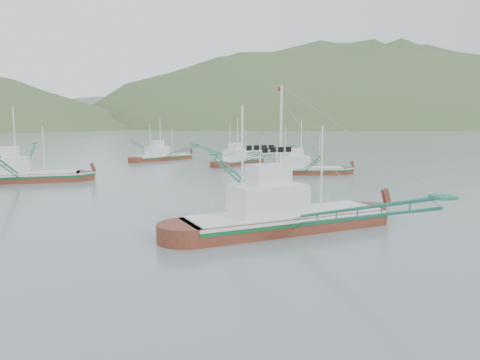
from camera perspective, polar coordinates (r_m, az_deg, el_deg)
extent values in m
plane|color=slate|center=(40.37, 2.03, -5.61)|extent=(1200.00, 1200.00, 0.00)
cube|color=#5D2413|center=(39.12, 5.62, -5.73)|extent=(17.79, 7.96, 2.30)
cube|color=silver|center=(38.90, 5.64, -4.34)|extent=(17.48, 7.98, 0.25)
cube|color=#0C5629|center=(38.96, 5.63, -4.75)|extent=(17.48, 8.00, 0.25)
cube|color=silver|center=(38.86, 5.64, -4.00)|extent=(16.90, 7.56, 0.14)
cube|color=silver|center=(37.79, 3.43, -2.45)|extent=(6.36, 4.75, 2.53)
cube|color=silver|center=(37.48, 3.45, 0.66)|extent=(3.43, 3.07, 1.61)
cylinder|color=white|center=(37.86, 5.00, 3.51)|extent=(0.18, 0.18, 10.33)
cylinder|color=white|center=(36.32, 0.28, 2.14)|extent=(0.16, 0.16, 8.78)
cylinder|color=white|center=(40.17, 9.93, 1.44)|extent=(0.14, 0.14, 7.23)
cube|color=#5D2413|center=(92.80, -0.13, 2.04)|extent=(12.17, 11.71, 1.78)
cube|color=silver|center=(92.73, -0.13, 2.51)|extent=(12.02, 11.58, 0.20)
cube|color=#0C5629|center=(92.75, -0.13, 2.37)|extent=(12.03, 11.59, 0.20)
cube|color=silver|center=(92.71, -0.13, 2.62)|extent=(11.56, 11.12, 0.11)
cube|color=silver|center=(91.53, -0.59, 3.14)|extent=(5.19, 5.11, 1.96)
cube|color=silver|center=(91.41, -0.60, 4.14)|extent=(3.02, 3.01, 1.24)
cylinder|color=white|center=(92.08, -0.29, 5.05)|extent=(0.14, 0.14, 8.00)
cylinder|color=white|center=(89.90, -1.23, 4.60)|extent=(0.12, 0.12, 6.80)
cylinder|color=white|center=(94.75, 0.75, 4.40)|extent=(0.11, 0.11, 5.60)
cube|color=#5D2413|center=(77.36, 7.72, 0.84)|extent=(13.61, 5.75, 1.76)
cube|color=silver|center=(77.27, 7.73, 1.39)|extent=(13.36, 5.78, 0.19)
cube|color=#0C5629|center=(77.30, 7.73, 1.23)|extent=(13.37, 5.79, 0.19)
cube|color=silver|center=(77.26, 7.73, 1.52)|extent=(12.93, 5.47, 0.11)
cube|color=silver|center=(76.91, 6.78, 2.21)|extent=(4.82, 3.54, 1.94)
cube|color=silver|center=(76.78, 6.80, 3.38)|extent=(2.59, 2.30, 1.23)
cylinder|color=white|center=(76.85, 7.46, 4.43)|extent=(0.14, 0.14, 7.92)
cylinder|color=white|center=(76.42, 5.51, 3.99)|extent=(0.12, 0.12, 6.73)
cylinder|color=white|center=(77.58, 9.68, 3.53)|extent=(0.11, 0.11, 5.54)
cube|color=#5D2413|center=(74.25, -25.10, -0.07)|extent=(16.09, 4.75, 2.13)
cube|color=silver|center=(74.14, -25.13, 0.62)|extent=(15.77, 4.83, 0.23)
cube|color=#0C5629|center=(74.17, -25.12, 0.42)|extent=(15.78, 4.85, 0.23)
cube|color=silver|center=(74.12, -25.14, 0.79)|extent=(15.29, 4.51, 0.13)
cube|color=silver|center=(74.29, -26.41, 1.60)|extent=(5.43, 3.57, 2.34)
cube|color=silver|center=(74.14, -26.49, 3.07)|extent=(2.84, 2.43, 1.49)
cylinder|color=white|center=(73.85, -25.76, 4.42)|extent=(0.17, 0.17, 9.58)
cylinder|color=white|center=(73.36, -22.83, 3.44)|extent=(0.13, 0.13, 6.71)
cube|color=#5D2413|center=(103.32, -9.43, 2.51)|extent=(13.14, 10.20, 1.78)
cube|color=silver|center=(103.25, -9.44, 2.93)|extent=(12.96, 10.12, 0.20)
cube|color=#0C5629|center=(103.27, -9.44, 2.81)|extent=(12.97, 10.13, 0.20)
cube|color=silver|center=(103.24, -9.44, 3.03)|extent=(12.49, 9.69, 0.11)
cube|color=silver|center=(102.37, -10.05, 3.50)|extent=(5.28, 4.80, 1.96)
cube|color=silver|center=(102.27, -10.07, 4.39)|extent=(3.00, 2.90, 1.24)
cylinder|color=white|center=(102.74, -9.69, 5.21)|extent=(0.14, 0.14, 8.00)
cylinder|color=white|center=(101.19, -10.89, 4.81)|extent=(0.12, 0.12, 6.80)
cylinder|color=white|center=(104.68, -8.31, 4.63)|extent=(0.11, 0.11, 5.60)
ellipsoid|color=#40592D|center=(530.83, 14.57, 6.42)|extent=(684.00, 432.00, 306.00)
ellipsoid|color=slate|center=(599.27, -9.88, 6.67)|extent=(960.00, 400.00, 240.00)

